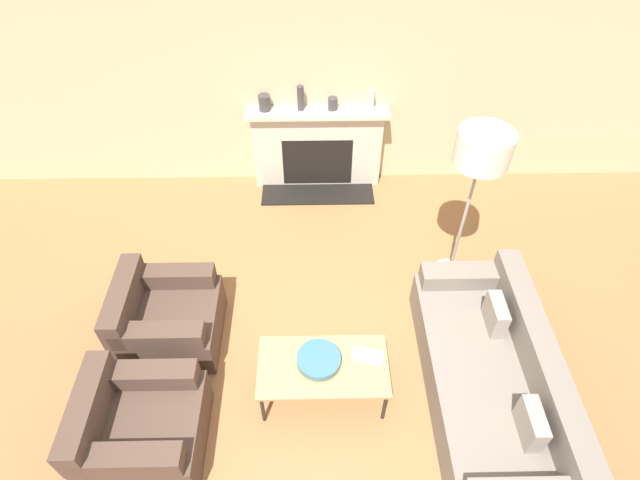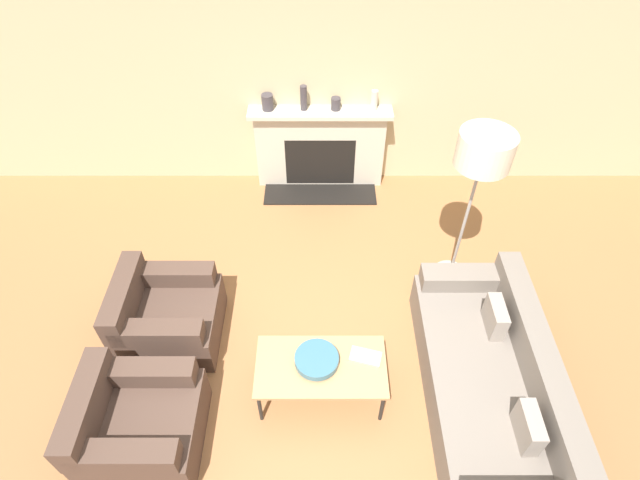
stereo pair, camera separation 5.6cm
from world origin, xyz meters
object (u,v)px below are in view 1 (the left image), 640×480
(armchair_far, at_px, (166,319))
(mantel_vase_center_right, at_px, (333,104))
(book, at_px, (367,356))
(floor_lamp, at_px, (481,158))
(mantel_vase_center_left, at_px, (301,98))
(mantel_vase_left, at_px, (264,103))
(mantel_vase_right, at_px, (371,100))
(couch, at_px, (493,381))
(coffee_table, at_px, (323,368))
(bowl, at_px, (319,359))
(fireplace, at_px, (317,149))
(armchair_near, at_px, (140,427))

(armchair_far, relative_size, mantel_vase_center_right, 6.09)
(book, height_order, floor_lamp, floor_lamp)
(mantel_vase_center_left, bearing_deg, book, -78.93)
(mantel_vase_left, height_order, mantel_vase_right, mantel_vase_right)
(armchair_far, xyz_separation_m, mantel_vase_center_right, (1.60, 2.36, 0.82))
(couch, relative_size, mantel_vase_right, 9.23)
(mantel_vase_left, xyz_separation_m, mantel_vase_center_left, (0.41, 0.00, 0.05))
(mantel_vase_left, distance_m, mantel_vase_right, 1.21)
(coffee_table, distance_m, bowl, 0.09)
(bowl, relative_size, mantel_vase_left, 1.97)
(book, bearing_deg, fireplace, 112.48)
(mantel_vase_center_left, bearing_deg, couch, -62.03)
(mantel_vase_center_left, bearing_deg, coffee_table, -86.27)
(book, bearing_deg, armchair_near, -149.35)
(fireplace, relative_size, mantel_vase_center_right, 11.61)
(floor_lamp, bearing_deg, armchair_near, -147.79)
(armchair_far, height_order, mantel_vase_center_left, mantel_vase_center_left)
(bowl, bearing_deg, book, 6.95)
(fireplace, distance_m, mantel_vase_center_right, 0.63)
(armchair_near, height_order, coffee_table, armchair_near)
(fireplace, xyz_separation_m, armchair_near, (-1.43, -3.37, -0.22))
(armchair_near, height_order, book, armchair_near)
(bowl, relative_size, mantel_vase_center_left, 1.24)
(coffee_table, distance_m, book, 0.38)
(armchair_far, bearing_deg, floor_lamp, -75.14)
(armchair_near, relative_size, bowl, 2.41)
(mantel_vase_right, bearing_deg, book, -94.70)
(book, relative_size, mantel_vase_center_left, 0.98)
(floor_lamp, bearing_deg, mantel_vase_center_right, 126.87)
(fireplace, relative_size, armchair_near, 1.90)
(couch, bearing_deg, mantel_vase_left, -146.31)
(coffee_table, height_order, mantel_vase_center_left, mantel_vase_center_left)
(mantel_vase_left, bearing_deg, armchair_far, -109.35)
(armchair_far, bearing_deg, mantel_vase_left, -19.35)
(fireplace, bearing_deg, armchair_far, -121.34)
(fireplace, height_order, mantel_vase_center_left, mantel_vase_center_left)
(armchair_far, relative_size, coffee_table, 0.81)
(armchair_far, distance_m, mantel_vase_center_left, 2.81)
(armchair_near, xyz_separation_m, mantel_vase_right, (2.04, 3.38, 0.87))
(couch, relative_size, mantel_vase_center_right, 15.07)
(armchair_near, height_order, mantel_vase_right, mantel_vase_right)
(couch, bearing_deg, floor_lamp, -178.42)
(book, bearing_deg, armchair_far, 178.90)
(armchair_near, height_order, mantel_vase_left, mantel_vase_left)
(mantel_vase_center_left, xyz_separation_m, mantel_vase_center_right, (0.36, 0.00, -0.07))
(coffee_table, bearing_deg, mantel_vase_center_right, 86.67)
(coffee_table, relative_size, bowl, 2.97)
(mantel_vase_center_left, bearing_deg, floor_lamp, -45.69)
(mantel_vase_center_right, bearing_deg, bowl, -94.04)
(mantel_vase_center_right, relative_size, mantel_vase_right, 0.61)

